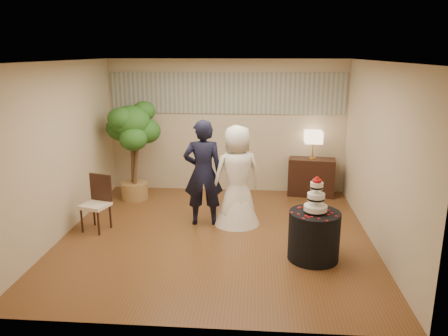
# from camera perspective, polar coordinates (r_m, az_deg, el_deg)

# --- Properties ---
(floor) EXTENTS (5.00, 5.00, 0.00)m
(floor) POSITION_cam_1_polar(r_m,az_deg,el_deg) (7.29, -1.04, -8.80)
(floor) COLOR brown
(floor) RESTS_ON ground
(ceiling) EXTENTS (5.00, 5.00, 0.00)m
(ceiling) POSITION_cam_1_polar(r_m,az_deg,el_deg) (6.67, -1.15, 13.78)
(ceiling) COLOR white
(ceiling) RESTS_ON wall_back
(wall_back) EXTENTS (5.00, 0.06, 2.80)m
(wall_back) POSITION_cam_1_polar(r_m,az_deg,el_deg) (9.29, 0.38, 5.44)
(wall_back) COLOR #C8B594
(wall_back) RESTS_ON ground
(wall_front) EXTENTS (5.00, 0.06, 2.80)m
(wall_front) POSITION_cam_1_polar(r_m,az_deg,el_deg) (4.46, -4.17, -5.23)
(wall_front) COLOR #C8B594
(wall_front) RESTS_ON ground
(wall_left) EXTENTS (0.06, 5.00, 2.80)m
(wall_left) POSITION_cam_1_polar(r_m,az_deg,el_deg) (7.51, -20.47, 2.19)
(wall_left) COLOR #C8B594
(wall_left) RESTS_ON ground
(wall_right) EXTENTS (0.06, 5.00, 2.80)m
(wall_right) POSITION_cam_1_polar(r_m,az_deg,el_deg) (7.07, 19.54, 1.52)
(wall_right) COLOR #C8B594
(wall_right) RESTS_ON ground
(mural_border) EXTENTS (4.90, 0.02, 0.85)m
(mural_border) POSITION_cam_1_polar(r_m,az_deg,el_deg) (9.18, 0.38, 9.73)
(mural_border) COLOR #979B8D
(mural_border) RESTS_ON wall_back
(groom) EXTENTS (0.72, 0.51, 1.85)m
(groom) POSITION_cam_1_polar(r_m,az_deg,el_deg) (7.49, -2.74, -0.64)
(groom) COLOR black
(groom) RESTS_ON floor
(bride) EXTENTS (1.10, 1.07, 1.75)m
(bride) POSITION_cam_1_polar(r_m,az_deg,el_deg) (7.51, 1.71, -0.98)
(bride) COLOR white
(bride) RESTS_ON floor
(cake_table) EXTENTS (0.89, 0.89, 0.72)m
(cake_table) POSITION_cam_1_polar(r_m,az_deg,el_deg) (6.52, 11.65, -8.65)
(cake_table) COLOR black
(cake_table) RESTS_ON floor
(wedding_cake) EXTENTS (0.34, 0.34, 0.53)m
(wedding_cake) POSITION_cam_1_polar(r_m,az_deg,el_deg) (6.30, 11.95, -3.42)
(wedding_cake) COLOR white
(wedding_cake) RESTS_ON cake_table
(console) EXTENTS (0.99, 0.54, 0.79)m
(console) POSITION_cam_1_polar(r_m,az_deg,el_deg) (9.32, 11.33, -1.16)
(console) COLOR black
(console) RESTS_ON floor
(table_lamp) EXTENTS (0.35, 0.35, 0.58)m
(table_lamp) POSITION_cam_1_polar(r_m,az_deg,el_deg) (9.16, 11.55, 2.95)
(table_lamp) COLOR #D1B48A
(table_lamp) RESTS_ON console
(ficus_tree) EXTENTS (1.28, 1.28, 2.03)m
(ficus_tree) POSITION_cam_1_polar(r_m,az_deg,el_deg) (8.94, -11.85, 2.22)
(ficus_tree) COLOR #275C1D
(ficus_tree) RESTS_ON floor
(side_chair) EXTENTS (0.54, 0.55, 0.94)m
(side_chair) POSITION_cam_1_polar(r_m,az_deg,el_deg) (7.64, -16.49, -4.51)
(side_chair) COLOR black
(side_chair) RESTS_ON floor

